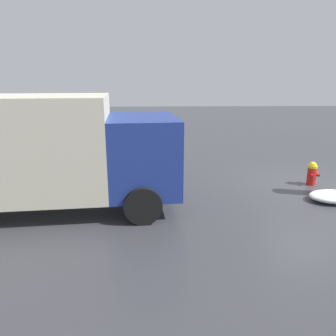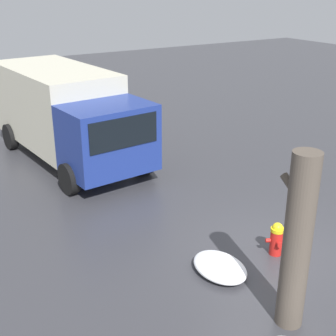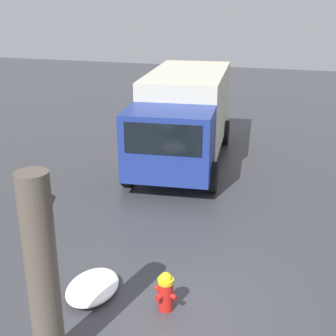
# 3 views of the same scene
# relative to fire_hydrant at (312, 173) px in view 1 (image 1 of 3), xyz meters

# --- Properties ---
(ground_plane) EXTENTS (60.00, 60.00, 0.00)m
(ground_plane) POSITION_rel_fire_hydrant_xyz_m (0.00, -0.00, -0.39)
(ground_plane) COLOR #38383D
(fire_hydrant) EXTENTS (0.39, 0.47, 0.76)m
(fire_hydrant) POSITION_rel_fire_hydrant_xyz_m (0.00, 0.00, 0.00)
(fire_hydrant) COLOR red
(fire_hydrant) RESTS_ON ground_plane
(delivery_truck) EXTENTS (7.15, 3.26, 2.91)m
(delivery_truck) POSITION_rel_fire_hydrant_xyz_m (8.05, 1.73, 1.21)
(delivery_truck) COLOR navy
(delivery_truck) RESTS_ON ground_plane
(snow_pile_by_hydrant) EXTENTS (1.30, 0.94, 0.27)m
(snow_pile_by_hydrant) POSITION_rel_fire_hydrant_xyz_m (0.06, 1.47, -0.25)
(snow_pile_by_hydrant) COLOR white
(snow_pile_by_hydrant) RESTS_ON ground_plane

